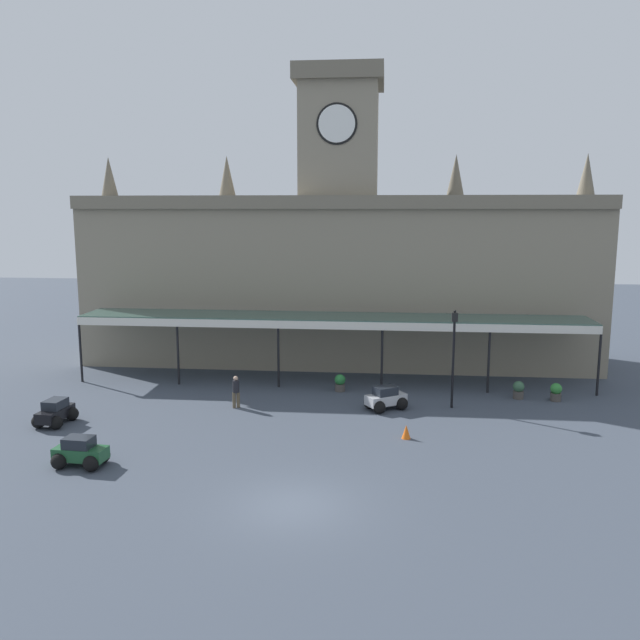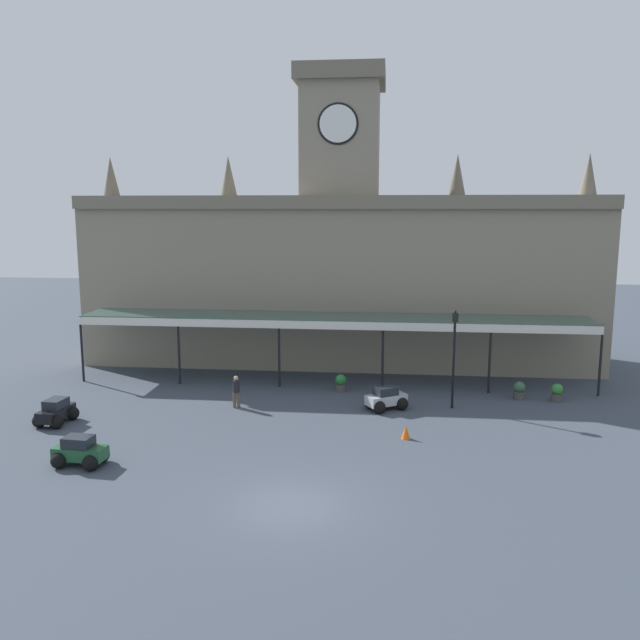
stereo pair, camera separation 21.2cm
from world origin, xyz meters
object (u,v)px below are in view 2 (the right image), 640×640
object	(u,v)px
traffic_cone	(406,432)
car_black_sedan	(56,413)
planter_forecourt_centre	(557,392)
planter_near_kerb	(341,383)
victorian_lamppost	(454,348)
pedestrian_beside_cars	(236,390)
car_silver_sedan	(386,400)
car_green_sedan	(80,453)
planter_by_canopy	(519,390)

from	to	relation	value
traffic_cone	car_black_sedan	bearing A→B (deg)	178.77
planter_forecourt_centre	traffic_cone	bearing A→B (deg)	-140.69
car_black_sedan	planter_near_kerb	size ratio (longest dim) A/B	2.21
traffic_cone	planter_near_kerb	size ratio (longest dim) A/B	0.65
victorian_lamppost	planter_forecourt_centre	distance (m)	6.45
pedestrian_beside_cars	traffic_cone	bearing A→B (deg)	-23.60
car_black_sedan	planter_forecourt_centre	size ratio (longest dim) A/B	2.21
car_silver_sedan	car_green_sedan	bearing A→B (deg)	-144.21
car_black_sedan	car_silver_sedan	world-z (taller)	same
car_green_sedan	traffic_cone	size ratio (longest dim) A/B	3.39
car_silver_sedan	planter_forecourt_centre	size ratio (longest dim) A/B	2.35
car_green_sedan	victorian_lamppost	world-z (taller)	victorian_lamppost
traffic_cone	planter_by_canopy	distance (m)	9.20
planter_by_canopy	car_black_sedan	bearing A→B (deg)	-164.02
car_green_sedan	pedestrian_beside_cars	bearing A→B (deg)	61.64
traffic_cone	planter_forecourt_centre	bearing A→B (deg)	39.31
car_green_sedan	planter_near_kerb	bearing A→B (deg)	51.13
car_green_sedan	victorian_lamppost	size ratio (longest dim) A/B	0.42
planter_forecourt_centre	planter_by_canopy	xyz separation A→B (m)	(-1.90, 0.22, 0.00)
pedestrian_beside_cars	planter_forecourt_centre	distance (m)	16.84
car_green_sedan	pedestrian_beside_cars	size ratio (longest dim) A/B	1.26
car_silver_sedan	pedestrian_beside_cars	distance (m)	7.64
car_black_sedan	car_silver_sedan	distance (m)	16.01
car_black_sedan	planter_near_kerb	bearing A→B (deg)	28.19
pedestrian_beside_cars	car_green_sedan	bearing A→B (deg)	-118.36
victorian_lamppost	traffic_cone	size ratio (longest dim) A/B	8.13
car_silver_sedan	car_black_sedan	bearing A→B (deg)	-166.00
traffic_cone	planter_by_canopy	world-z (taller)	planter_by_canopy
victorian_lamppost	planter_forecourt_centre	xyz separation A→B (m)	(5.61, 1.77, -2.64)
car_black_sedan	planter_by_canopy	size ratio (longest dim) A/B	2.21
car_black_sedan	traffic_cone	distance (m)	16.44
traffic_cone	planter_forecourt_centre	distance (m)	10.42
car_green_sedan	planter_near_kerb	xyz separation A→B (m)	(9.47, 11.75, -0.01)
planter_near_kerb	planter_by_canopy	size ratio (longest dim) A/B	1.00
car_black_sedan	planter_by_canopy	distance (m)	23.52
car_green_sedan	car_silver_sedan	bearing A→B (deg)	35.79
planter_near_kerb	car_black_sedan	bearing A→B (deg)	-151.81
planter_near_kerb	planter_by_canopy	world-z (taller)	same
pedestrian_beside_cars	victorian_lamppost	world-z (taller)	victorian_lamppost
victorian_lamppost	planter_forecourt_centre	world-z (taller)	victorian_lamppost
car_green_sedan	pedestrian_beside_cars	distance (m)	9.28
pedestrian_beside_cars	planter_near_kerb	bearing A→B (deg)	35.34
car_black_sedan	planter_forecourt_centre	world-z (taller)	car_black_sedan
car_black_sedan	car_silver_sedan	bearing A→B (deg)	14.00
pedestrian_beside_cars	victorian_lamppost	bearing A→B (deg)	5.81
car_black_sedan	car_silver_sedan	xyz separation A→B (m)	(15.53, 3.87, 0.00)
planter_by_canopy	car_green_sedan	bearing A→B (deg)	-149.47
victorian_lamppost	planter_near_kerb	world-z (taller)	victorian_lamppost
planter_by_canopy	traffic_cone	bearing A→B (deg)	-132.10
car_silver_sedan	pedestrian_beside_cars	xyz separation A→B (m)	(-7.61, -0.50, 0.41)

